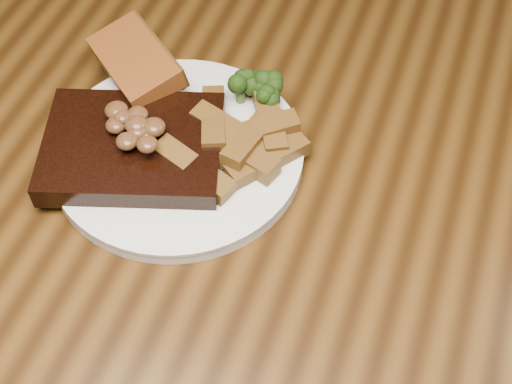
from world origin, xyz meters
TOP-DOWN VIEW (x-y plane):
  - dining_table at (0.00, 0.00)m, footprint 1.60×0.90m
  - plate at (-0.11, 0.05)m, footprint 0.27×0.27m
  - steak at (-0.14, 0.03)m, footprint 0.21×0.18m
  - steak_bone at (-0.14, -0.03)m, footprint 0.13×0.05m
  - mushroom_pile at (-0.14, 0.04)m, footprint 0.07×0.07m
  - garlic_bread at (-0.18, 0.13)m, footprint 0.13×0.12m
  - potato_wedges at (-0.06, 0.06)m, footprint 0.12×0.12m
  - broccoli_cluster at (-0.06, 0.13)m, footprint 0.06×0.06m

SIDE VIEW (x-z plane):
  - dining_table at x=0.00m, z-range 0.28..1.03m
  - plate at x=-0.11m, z-range 0.75..0.76m
  - steak_bone at x=-0.14m, z-range 0.76..0.78m
  - potato_wedges at x=-0.06m, z-range 0.76..0.79m
  - garlic_bread at x=-0.18m, z-range 0.76..0.79m
  - steak at x=-0.14m, z-range 0.76..0.79m
  - broccoli_cluster at x=-0.06m, z-range 0.76..0.80m
  - mushroom_pile at x=-0.14m, z-range 0.79..0.82m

